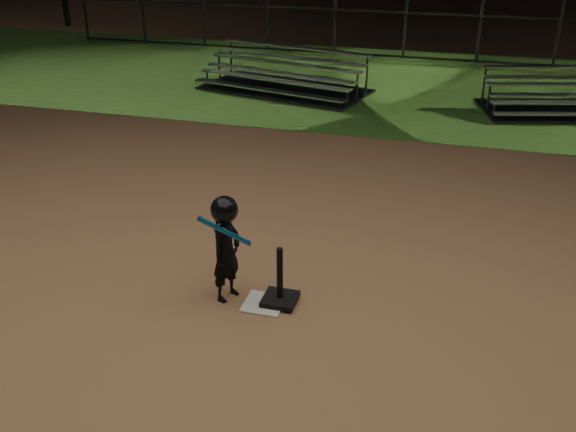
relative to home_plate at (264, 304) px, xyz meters
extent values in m
plane|color=#946643|center=(0.00, 0.00, -0.01)|extent=(80.00, 80.00, 0.00)
cube|color=#2F5A1D|center=(0.00, 10.00, -0.01)|extent=(60.00, 8.00, 0.01)
cube|color=beige|center=(0.00, 0.00, 0.00)|extent=(0.45, 0.45, 0.02)
cube|color=black|center=(0.16, 0.08, 0.04)|extent=(0.38, 0.38, 0.06)
cylinder|color=black|center=(0.16, 0.08, 0.38)|extent=(0.07, 0.07, 0.62)
imported|color=black|center=(-0.45, 0.04, 0.56)|extent=(0.39, 0.48, 1.14)
sphere|color=black|center=(-0.45, 0.04, 1.10)|extent=(0.31, 0.31, 0.31)
cylinder|color=#197FD7|center=(-0.40, -0.11, 0.92)|extent=(0.52, 0.34, 0.42)
cylinder|color=black|center=(-0.24, 0.01, 0.76)|extent=(0.18, 0.13, 0.14)
cube|color=silver|center=(-2.40, 8.28, 0.37)|extent=(3.79, 1.11, 0.04)
cube|color=silver|center=(-2.46, 8.02, 0.20)|extent=(3.79, 1.11, 0.03)
cube|color=silver|center=(-2.27, 8.79, 0.64)|extent=(3.79, 1.11, 0.04)
cube|color=silver|center=(-2.34, 8.53, 0.47)|extent=(3.79, 1.11, 0.03)
cube|color=silver|center=(-2.15, 9.31, 0.91)|extent=(3.79, 1.11, 0.04)
cube|color=silver|center=(-2.21, 9.05, 0.74)|extent=(3.79, 1.11, 0.03)
cube|color=#38383D|center=(-2.27, 8.79, 0.02)|extent=(4.17, 2.71, 0.06)
cube|color=#B9B8BE|center=(4.00, 8.77, 0.59)|extent=(3.49, 1.11, 0.04)
cube|color=#B9B8BE|center=(4.06, 8.53, 0.43)|extent=(3.49, 1.11, 0.03)
cube|color=#B9B8BE|center=(3.87, 9.24, 0.84)|extent=(3.49, 1.11, 0.04)
cube|color=#B9B8BE|center=(3.93, 9.00, 0.68)|extent=(3.49, 1.11, 0.03)
cube|color=#38383D|center=(4.00, 8.77, 0.01)|extent=(3.88, 2.58, 0.05)
cube|color=#38383D|center=(0.00, 13.00, 0.04)|extent=(20.00, 0.05, 0.05)
cube|color=#38383D|center=(0.00, 13.00, 1.24)|extent=(20.00, 0.05, 0.05)
cylinder|color=#38383D|center=(-5.00, 13.00, 1.24)|extent=(0.08, 0.08, 2.50)
cylinder|color=#38383D|center=(0.00, 13.00, 1.24)|extent=(0.08, 0.08, 2.50)
camera|label=1|loc=(1.98, -6.04, 4.19)|focal=41.54mm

